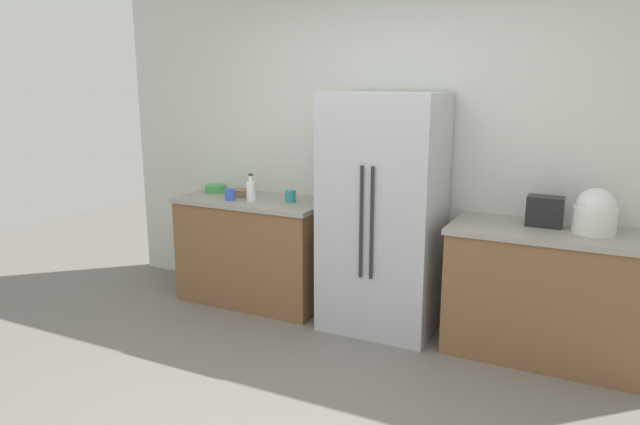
# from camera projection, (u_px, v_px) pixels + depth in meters

# --- Properties ---
(ground_plane) EXTENTS (10.58, 10.58, 0.00)m
(ground_plane) POSITION_uv_depth(u_px,v_px,m) (283.00, 421.00, 3.31)
(ground_plane) COLOR slate
(kitchen_back_panel) EXTENTS (5.29, 0.10, 2.98)m
(kitchen_back_panel) POSITION_uv_depth(u_px,v_px,m) (400.00, 130.00, 4.62)
(kitchen_back_panel) COLOR silver
(kitchen_back_panel) RESTS_ON ground_plane
(counter_left) EXTENTS (1.28, 0.63, 0.90)m
(counter_left) POSITION_uv_depth(u_px,v_px,m) (255.00, 250.00, 5.04)
(counter_left) COLOR brown
(counter_left) RESTS_ON ground_plane
(counter_right) EXTENTS (1.34, 0.63, 0.90)m
(counter_right) POSITION_uv_depth(u_px,v_px,m) (548.00, 294.00, 4.00)
(counter_right) COLOR brown
(counter_right) RESTS_ON ground_plane
(refrigerator) EXTENTS (0.84, 0.66, 1.79)m
(refrigerator) POSITION_uv_depth(u_px,v_px,m) (383.00, 214.00, 4.41)
(refrigerator) COLOR #B2B5BA
(refrigerator) RESTS_ON ground_plane
(toaster) EXTENTS (0.23, 0.15, 0.21)m
(toaster) POSITION_uv_depth(u_px,v_px,m) (545.00, 211.00, 3.99)
(toaster) COLOR black
(toaster) RESTS_ON counter_right
(rice_cooker) EXTENTS (0.27, 0.27, 0.30)m
(rice_cooker) POSITION_uv_depth(u_px,v_px,m) (595.00, 213.00, 3.80)
(rice_cooker) COLOR silver
(rice_cooker) RESTS_ON counter_right
(bottle_a) EXTENTS (0.08, 0.08, 0.23)m
(bottle_a) POSITION_uv_depth(u_px,v_px,m) (251.00, 190.00, 4.82)
(bottle_a) COLOR white
(bottle_a) RESTS_ON counter_left
(cup_a) EXTENTS (0.08, 0.08, 0.10)m
(cup_a) POSITION_uv_depth(u_px,v_px,m) (230.00, 195.00, 4.85)
(cup_a) COLOR blue
(cup_a) RESTS_ON counter_left
(cup_b) EXTENTS (0.09, 0.09, 0.10)m
(cup_b) POSITION_uv_depth(u_px,v_px,m) (290.00, 196.00, 4.78)
(cup_b) COLOR teal
(cup_b) RESTS_ON counter_left
(bowl_a) EXTENTS (0.19, 0.19, 0.07)m
(bowl_a) POSITION_uv_depth(u_px,v_px,m) (216.00, 189.00, 5.20)
(bowl_a) COLOR green
(bowl_a) RESTS_ON counter_left
(bowl_b) EXTENTS (0.16, 0.16, 0.06)m
(bowl_b) POSITION_uv_depth(u_px,v_px,m) (242.00, 193.00, 5.01)
(bowl_b) COLOR brown
(bowl_b) RESTS_ON counter_left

